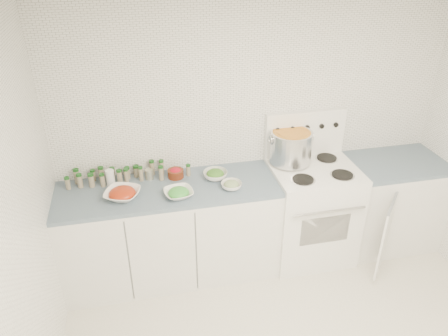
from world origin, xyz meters
TOP-DOWN VIEW (x-y plane):
  - room_walls at (0.00, 0.00)m, footprint 3.54×3.04m
  - counter_left at (-0.82, 1.19)m, footprint 1.85×0.62m
  - stove at (0.48, 1.19)m, footprint 0.76×0.70m
  - counter_right at (1.30, 1.19)m, footprint 0.89×0.93m
  - stock_pot at (0.30, 1.34)m, footprint 0.40×0.37m
  - bowl_tomato at (-1.19, 1.12)m, footprint 0.36×0.36m
  - bowl_snowpea at (-0.75, 1.04)m, footprint 0.27×0.27m
  - bowl_broccoli at (-0.41, 1.26)m, footprint 0.27×0.27m
  - bowl_zucchini at (-0.31, 1.07)m, footprint 0.21×0.21m
  - bowl_pepper at (-0.74, 1.36)m, footprint 0.14×0.14m
  - salt_canister at (-1.28, 1.34)m, footprint 0.08×0.08m
  - tin_can at (-0.96, 1.37)m, footprint 0.08×0.08m
  - spice_cluster at (-1.22, 1.40)m, footprint 1.05×0.16m

SIDE VIEW (x-z plane):
  - counter_right at x=1.30m, z-range 0.00..0.90m
  - counter_left at x=-0.82m, z-range 0.00..0.90m
  - stove at x=0.48m, z-range -0.18..1.18m
  - bowl_zucchini at x=-0.31m, z-range 0.90..0.97m
  - bowl_snowpea at x=-0.75m, z-range 0.89..0.97m
  - bowl_broccoli at x=-0.41m, z-range 0.90..0.98m
  - bowl_tomato at x=-1.19m, z-range 0.89..0.99m
  - bowl_pepper at x=-0.74m, z-range 0.90..0.98m
  - tin_can at x=-0.96m, z-range 0.90..0.99m
  - spice_cluster at x=-1.22m, z-range 0.89..1.03m
  - salt_canister at x=-1.28m, z-range 0.90..1.04m
  - stock_pot at x=0.30m, z-range 0.96..1.24m
  - room_walls at x=0.00m, z-range 0.30..2.82m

